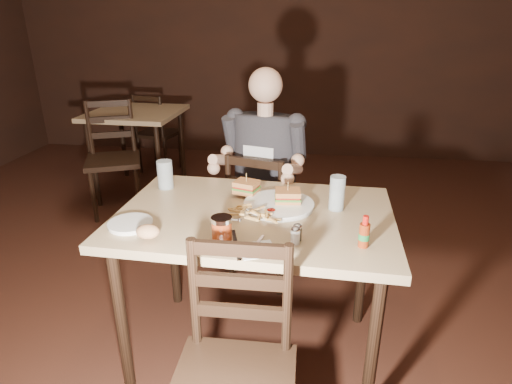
# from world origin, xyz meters

# --- Properties ---
(room_shell) EXTENTS (7.00, 7.00, 7.00)m
(room_shell) POSITION_xyz_m (0.00, 0.00, 1.40)
(room_shell) COLOR black
(room_shell) RESTS_ON ground
(main_table) EXTENTS (1.24, 0.85, 0.77)m
(main_table) POSITION_xyz_m (0.27, 0.07, 0.69)
(main_table) COLOR tan
(main_table) RESTS_ON ground
(bg_table) EXTENTS (0.82, 0.82, 0.77)m
(bg_table) POSITION_xyz_m (-1.13, 2.13, 0.68)
(bg_table) COLOR tan
(bg_table) RESTS_ON ground
(chair_far) EXTENTS (0.49, 0.52, 0.86)m
(chair_far) POSITION_xyz_m (0.24, 0.76, 0.43)
(chair_far) COLOR black
(chair_far) RESTS_ON ground
(bg_chair_far) EXTENTS (0.47, 0.50, 0.85)m
(bg_chair_far) POSITION_xyz_m (-1.13, 2.68, 0.42)
(bg_chair_far) COLOR black
(bg_chair_far) RESTS_ON ground
(bg_chair_near) EXTENTS (0.58, 0.60, 0.94)m
(bg_chair_near) POSITION_xyz_m (-1.13, 1.58, 0.47)
(bg_chair_near) COLOR black
(bg_chair_near) RESTS_ON ground
(diner) EXTENTS (0.59, 0.52, 0.88)m
(diner) POSITION_xyz_m (0.23, 0.71, 0.88)
(diner) COLOR #2D2E32
(diner) RESTS_ON chair_far
(dinner_plate) EXTENTS (0.32, 0.32, 0.02)m
(dinner_plate) POSITION_xyz_m (0.37, 0.14, 0.78)
(dinner_plate) COLOR white
(dinner_plate) RESTS_ON main_table
(sandwich_left) EXTENTS (0.13, 0.12, 0.10)m
(sandwich_left) POSITION_xyz_m (0.20, 0.25, 0.84)
(sandwich_left) COLOR #C48044
(sandwich_left) RESTS_ON dinner_plate
(sandwich_right) EXTENTS (0.12, 0.11, 0.10)m
(sandwich_right) POSITION_xyz_m (0.41, 0.16, 0.84)
(sandwich_right) COLOR #C48044
(sandwich_right) RESTS_ON dinner_plate
(fries_pile) EXTENTS (0.26, 0.18, 0.04)m
(fries_pile) POSITION_xyz_m (0.27, -0.01, 0.81)
(fries_pile) COLOR tan
(fries_pile) RESTS_ON dinner_plate
(ketchup_dollop) EXTENTS (0.04, 0.04, 0.01)m
(ketchup_dollop) POSITION_xyz_m (0.34, 0.06, 0.79)
(ketchup_dollop) COLOR maroon
(ketchup_dollop) RESTS_ON dinner_plate
(glass_left) EXTENTS (0.08, 0.08, 0.14)m
(glass_left) POSITION_xyz_m (-0.22, 0.31, 0.84)
(glass_left) COLOR silver
(glass_left) RESTS_ON main_table
(glass_right) EXTENTS (0.07, 0.07, 0.16)m
(glass_right) POSITION_xyz_m (0.63, 0.15, 0.85)
(glass_right) COLOR silver
(glass_right) RESTS_ON main_table
(hot_sauce) EXTENTS (0.04, 0.04, 0.13)m
(hot_sauce) POSITION_xyz_m (0.72, -0.18, 0.83)
(hot_sauce) COLOR maroon
(hot_sauce) RESTS_ON main_table
(salt_shaker) EXTENTS (0.04, 0.04, 0.07)m
(salt_shaker) POSITION_xyz_m (0.46, -0.19, 0.80)
(salt_shaker) COLOR white
(salt_shaker) RESTS_ON main_table
(pepper_shaker) EXTENTS (0.04, 0.04, 0.06)m
(pepper_shaker) POSITION_xyz_m (0.47, -0.16, 0.80)
(pepper_shaker) COLOR #38332D
(pepper_shaker) RESTS_ON main_table
(syrup_dispenser) EXTENTS (0.08, 0.08, 0.10)m
(syrup_dispenser) POSITION_xyz_m (0.18, -0.21, 0.82)
(syrup_dispenser) COLOR maroon
(syrup_dispenser) RESTS_ON main_table
(napkin) EXTENTS (0.17, 0.17, 0.00)m
(napkin) POSITION_xyz_m (0.32, -0.26, 0.77)
(napkin) COLOR white
(napkin) RESTS_ON main_table
(knife) EXTENTS (0.08, 0.23, 0.01)m
(knife) POSITION_xyz_m (0.24, -0.23, 0.78)
(knife) COLOR silver
(knife) RESTS_ON napkin
(fork) EXTENTS (0.04, 0.14, 0.00)m
(fork) POSITION_xyz_m (0.32, -0.22, 0.77)
(fork) COLOR silver
(fork) RESTS_ON napkin
(side_plate) EXTENTS (0.19, 0.19, 0.01)m
(side_plate) POSITION_xyz_m (-0.22, -0.13, 0.78)
(side_plate) COLOR white
(side_plate) RESTS_ON main_table
(bread_roll) EXTENTS (0.09, 0.08, 0.05)m
(bread_roll) POSITION_xyz_m (-0.10, -0.24, 0.81)
(bread_roll) COLOR tan
(bread_roll) RESTS_ON side_plate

